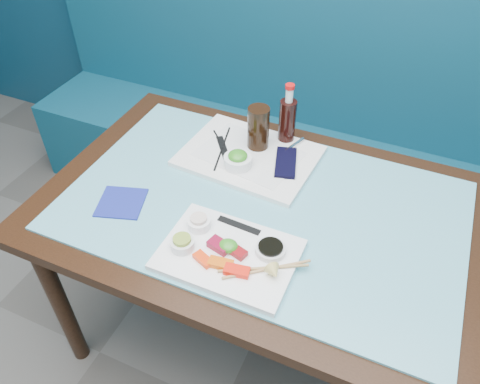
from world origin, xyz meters
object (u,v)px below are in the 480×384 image
at_px(seaweed_bowl, 238,161).
at_px(booth_bench, 323,152).
at_px(serving_tray, 249,156).
at_px(cola_glass, 258,128).
at_px(dining_table, 262,224).
at_px(cola_bottle_body, 287,123).
at_px(blue_napkin, 121,202).
at_px(sashimi_plate, 229,255).

bearing_deg(seaweed_bowl, booth_bench, 78.87).
distance_m(serving_tray, cola_glass, 0.10).
bearing_deg(dining_table, booth_bench, 90.00).
distance_m(serving_tray, cola_bottle_body, 0.18).
distance_m(dining_table, cola_glass, 0.34).
height_order(dining_table, blue_napkin, blue_napkin).
xyz_separation_m(serving_tray, cola_bottle_body, (0.09, 0.14, 0.08)).
relative_size(cola_glass, cola_bottle_body, 0.91).
bearing_deg(seaweed_bowl, cola_glass, 81.25).
bearing_deg(blue_napkin, booth_bench, 68.07).
bearing_deg(booth_bench, blue_napkin, -111.93).
height_order(cola_glass, blue_napkin, cola_glass).
relative_size(booth_bench, dining_table, 2.14).
xyz_separation_m(cola_bottle_body, blue_napkin, (-0.36, -0.51, -0.08)).
xyz_separation_m(booth_bench, blue_napkin, (-0.41, -1.01, 0.39)).
xyz_separation_m(dining_table, serving_tray, (-0.13, 0.20, 0.10)).
distance_m(booth_bench, sashimi_plate, 1.15).
bearing_deg(cola_glass, sashimi_plate, -77.05).
xyz_separation_m(sashimi_plate, serving_tray, (-0.12, 0.44, -0.00)).
height_order(dining_table, serving_tray, serving_tray).
xyz_separation_m(sashimi_plate, seaweed_bowl, (-0.13, 0.36, 0.03)).
bearing_deg(cola_glass, serving_tray, -100.30).
height_order(serving_tray, cola_bottle_body, cola_bottle_body).
bearing_deg(sashimi_plate, seaweed_bowl, 110.32).
height_order(sashimi_plate, cola_glass, cola_glass).
distance_m(sashimi_plate, seaweed_bowl, 0.39).
xyz_separation_m(dining_table, blue_napkin, (-0.41, -0.17, 0.09)).
bearing_deg(cola_glass, seaweed_bowl, -98.75).
xyz_separation_m(booth_bench, sashimi_plate, (-0.01, -1.08, 0.39)).
height_order(cola_bottle_body, blue_napkin, cola_bottle_body).
relative_size(sashimi_plate, cola_glass, 2.40).
distance_m(sashimi_plate, blue_napkin, 0.41).
height_order(booth_bench, blue_napkin, booth_bench).
distance_m(booth_bench, serving_tray, 0.76).
bearing_deg(dining_table, cola_bottle_body, 97.52).
distance_m(booth_bench, cola_glass, 0.76).
distance_m(booth_bench, dining_table, 0.89).
bearing_deg(blue_napkin, cola_glass, 56.18).
bearing_deg(booth_bench, seaweed_bowl, -101.13).
xyz_separation_m(seaweed_bowl, blue_napkin, (-0.27, -0.30, -0.03)).
relative_size(sashimi_plate, serving_tray, 0.83).
bearing_deg(blue_napkin, dining_table, 23.13).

